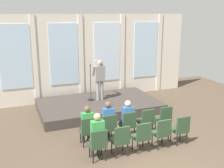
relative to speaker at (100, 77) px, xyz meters
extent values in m
plane|color=brown|center=(-0.12, -4.73, -1.38)|extent=(16.40, 16.40, 0.00)
cube|color=silver|center=(-0.12, 1.57, 0.60)|extent=(10.41, 0.10, 3.97)
cube|color=silver|center=(-3.25, 1.51, 0.81)|extent=(1.30, 0.04, 2.76)
cube|color=silver|center=(-2.45, 1.52, 0.60)|extent=(0.20, 0.08, 3.97)
cube|color=silver|center=(-1.17, 1.51, 0.81)|extent=(1.30, 0.04, 2.76)
cube|color=silver|center=(-0.36, 1.52, 0.60)|extent=(0.20, 0.08, 3.97)
cube|color=silver|center=(0.92, 1.51, 0.81)|extent=(1.30, 0.04, 2.76)
cube|color=silver|center=(1.72, 1.52, 0.60)|extent=(0.20, 0.08, 3.97)
cube|color=silver|center=(3.00, 1.51, 0.81)|extent=(1.30, 0.04, 2.76)
cube|color=silver|center=(3.80, 1.52, 0.60)|extent=(0.20, 0.08, 3.97)
cube|color=#3F3833|center=(-0.12, -0.20, -1.20)|extent=(4.96, 2.96, 0.37)
cylinder|color=gray|center=(-0.09, -0.02, -0.59)|extent=(0.14, 0.14, 0.86)
cylinder|color=gray|center=(0.09, -0.02, -0.59)|extent=(0.14, 0.14, 0.86)
cube|color=gray|center=(0.00, -0.02, 0.16)|extent=(0.42, 0.22, 0.64)
cube|color=navy|center=(0.00, 0.10, 0.24)|extent=(0.06, 0.01, 0.39)
sphere|color=beige|center=(0.00, -0.01, 0.62)|extent=(0.21, 0.21, 0.21)
cylinder|color=gray|center=(-0.24, 0.06, 0.27)|extent=(0.09, 0.28, 0.45)
cylinder|color=gray|center=(0.16, 0.12, 0.50)|extent=(0.15, 0.36, 0.15)
cylinder|color=gray|center=(0.12, 0.25, 0.54)|extent=(0.11, 0.34, 0.15)
sphere|color=beige|center=(0.03, 0.51, 0.61)|extent=(0.10, 0.10, 0.10)
cylinder|color=black|center=(-0.37, 0.10, -1.00)|extent=(0.28, 0.28, 0.03)
cylinder|color=black|center=(-0.37, 0.10, -0.26)|extent=(0.02, 0.02, 1.45)
sphere|color=#262626|center=(-0.37, 0.10, 0.51)|extent=(0.07, 0.07, 0.07)
cylinder|color=black|center=(-1.30, -2.91, -1.18)|extent=(0.04, 0.04, 0.40)
cylinder|color=black|center=(-1.66, -2.91, -1.18)|extent=(0.04, 0.04, 0.40)
cylinder|color=black|center=(-1.30, -3.25, -1.18)|extent=(0.04, 0.04, 0.40)
cylinder|color=black|center=(-1.66, -3.25, -1.18)|extent=(0.04, 0.04, 0.40)
cube|color=#2D472D|center=(-1.48, -3.08, -0.94)|extent=(0.46, 0.44, 0.08)
cube|color=#2D472D|center=(-1.48, -3.27, -0.67)|extent=(0.46, 0.06, 0.46)
cylinder|color=#2D2D33|center=(-1.57, -2.90, -1.16)|extent=(0.10, 0.10, 0.44)
cylinder|color=#2D2D33|center=(-1.39, -2.90, -1.16)|extent=(0.10, 0.10, 0.44)
cube|color=#2D2D33|center=(-1.48, -3.02, -0.88)|extent=(0.34, 0.36, 0.12)
cube|color=green|center=(-1.48, -3.13, -0.57)|extent=(0.36, 0.20, 0.52)
sphere|color=brown|center=(-1.48, -3.11, -0.20)|extent=(0.20, 0.20, 0.20)
cylinder|color=black|center=(-0.62, -2.91, -1.18)|extent=(0.04, 0.04, 0.40)
cylinder|color=black|center=(-0.98, -2.91, -1.18)|extent=(0.04, 0.04, 0.40)
cylinder|color=black|center=(-0.62, -3.25, -1.18)|extent=(0.04, 0.04, 0.40)
cylinder|color=black|center=(-0.98, -3.25, -1.18)|extent=(0.04, 0.04, 0.40)
cube|color=#2D472D|center=(-0.80, -3.08, -0.94)|extent=(0.46, 0.44, 0.08)
cube|color=#2D472D|center=(-0.80, -3.27, -0.67)|extent=(0.46, 0.06, 0.46)
cylinder|color=#2D2D33|center=(-0.89, -2.90, -1.16)|extent=(0.10, 0.10, 0.44)
cylinder|color=#2D2D33|center=(-0.71, -2.90, -1.16)|extent=(0.10, 0.10, 0.44)
cube|color=#2D2D33|center=(-0.80, -3.02, -0.88)|extent=(0.34, 0.36, 0.12)
cube|color=#3366A5|center=(-0.80, -3.13, -0.54)|extent=(0.36, 0.20, 0.57)
sphere|color=brown|center=(-0.80, -3.11, -0.14)|extent=(0.20, 0.20, 0.20)
cylinder|color=black|center=(0.06, -2.91, -1.18)|extent=(0.04, 0.04, 0.40)
cylinder|color=black|center=(-0.30, -2.91, -1.18)|extent=(0.04, 0.04, 0.40)
cylinder|color=black|center=(0.06, -3.25, -1.18)|extent=(0.04, 0.04, 0.40)
cylinder|color=black|center=(-0.30, -3.25, -1.18)|extent=(0.04, 0.04, 0.40)
cube|color=#2D472D|center=(-0.12, -3.08, -0.94)|extent=(0.46, 0.44, 0.08)
cube|color=#2D472D|center=(-0.12, -3.27, -0.67)|extent=(0.46, 0.06, 0.46)
cylinder|color=#2D2D33|center=(-0.21, -2.90, -1.16)|extent=(0.10, 0.10, 0.44)
cylinder|color=#2D2D33|center=(-0.03, -2.90, -1.16)|extent=(0.10, 0.10, 0.44)
cube|color=#2D2D33|center=(-0.12, -3.02, -0.88)|extent=(0.34, 0.36, 0.12)
cube|color=#3366A5|center=(-0.12, -3.13, -0.56)|extent=(0.36, 0.20, 0.52)
sphere|color=beige|center=(-0.12, -3.11, -0.19)|extent=(0.20, 0.20, 0.20)
cylinder|color=black|center=(0.73, -2.91, -1.18)|extent=(0.04, 0.04, 0.40)
cylinder|color=black|center=(0.37, -2.91, -1.18)|extent=(0.04, 0.04, 0.40)
cylinder|color=black|center=(0.73, -3.25, -1.18)|extent=(0.04, 0.04, 0.40)
cylinder|color=black|center=(0.37, -3.25, -1.18)|extent=(0.04, 0.04, 0.40)
cube|color=#2D472D|center=(0.55, -3.08, -0.94)|extent=(0.46, 0.44, 0.08)
cube|color=#2D472D|center=(0.55, -3.27, -0.67)|extent=(0.46, 0.06, 0.46)
cylinder|color=black|center=(1.41, -2.91, -1.18)|extent=(0.04, 0.04, 0.40)
cylinder|color=black|center=(1.05, -2.91, -1.18)|extent=(0.04, 0.04, 0.40)
cylinder|color=black|center=(1.41, -3.25, -1.18)|extent=(0.04, 0.04, 0.40)
cylinder|color=black|center=(1.05, -3.25, -1.18)|extent=(0.04, 0.04, 0.40)
cube|color=#2D472D|center=(1.23, -3.08, -0.94)|extent=(0.46, 0.44, 0.08)
cube|color=#2D472D|center=(1.23, -3.27, -0.67)|extent=(0.46, 0.06, 0.46)
cylinder|color=black|center=(-1.30, -3.86, -1.18)|extent=(0.04, 0.04, 0.40)
cylinder|color=black|center=(-1.66, -3.86, -1.18)|extent=(0.04, 0.04, 0.40)
cylinder|color=black|center=(-1.30, -4.20, -1.18)|extent=(0.04, 0.04, 0.40)
cylinder|color=black|center=(-1.66, -4.20, -1.18)|extent=(0.04, 0.04, 0.40)
cube|color=#2D472D|center=(-1.48, -4.03, -0.94)|extent=(0.46, 0.44, 0.08)
cube|color=#2D472D|center=(-1.48, -4.22, -0.67)|extent=(0.46, 0.06, 0.46)
cylinder|color=#2D2D33|center=(-1.57, -3.85, -1.16)|extent=(0.10, 0.10, 0.44)
cylinder|color=#2D2D33|center=(-1.39, -3.85, -1.16)|extent=(0.10, 0.10, 0.44)
cube|color=#2D2D33|center=(-1.48, -3.97, -0.88)|extent=(0.34, 0.36, 0.12)
cube|color=green|center=(-1.48, -4.08, -0.52)|extent=(0.36, 0.20, 0.62)
sphere|color=tan|center=(-1.48, -4.06, -0.10)|extent=(0.20, 0.20, 0.20)
cylinder|color=black|center=(-0.62, -3.86, -1.18)|extent=(0.04, 0.04, 0.40)
cylinder|color=black|center=(-0.98, -3.86, -1.18)|extent=(0.04, 0.04, 0.40)
cylinder|color=black|center=(-0.62, -4.20, -1.18)|extent=(0.04, 0.04, 0.40)
cylinder|color=black|center=(-0.98, -4.20, -1.18)|extent=(0.04, 0.04, 0.40)
cube|color=#2D472D|center=(-0.80, -4.03, -0.94)|extent=(0.46, 0.44, 0.08)
cube|color=#2D472D|center=(-0.80, -4.22, -0.67)|extent=(0.46, 0.06, 0.46)
cylinder|color=black|center=(0.06, -3.86, -1.18)|extent=(0.04, 0.04, 0.40)
cylinder|color=black|center=(-0.30, -3.86, -1.18)|extent=(0.04, 0.04, 0.40)
cylinder|color=black|center=(0.06, -4.20, -1.18)|extent=(0.04, 0.04, 0.40)
cylinder|color=black|center=(-0.30, -4.20, -1.18)|extent=(0.04, 0.04, 0.40)
cube|color=#2D472D|center=(-0.12, -4.03, -0.94)|extent=(0.46, 0.44, 0.08)
cube|color=#2D472D|center=(-0.12, -4.22, -0.67)|extent=(0.46, 0.06, 0.46)
cylinder|color=black|center=(0.73, -3.86, -1.18)|extent=(0.04, 0.04, 0.40)
cylinder|color=black|center=(0.37, -3.86, -1.18)|extent=(0.04, 0.04, 0.40)
cylinder|color=black|center=(0.73, -4.20, -1.18)|extent=(0.04, 0.04, 0.40)
cylinder|color=black|center=(0.37, -4.20, -1.18)|extent=(0.04, 0.04, 0.40)
cube|color=#2D472D|center=(0.55, -4.03, -0.94)|extent=(0.46, 0.44, 0.08)
cube|color=#2D472D|center=(0.55, -4.22, -0.67)|extent=(0.46, 0.06, 0.46)
cylinder|color=black|center=(1.41, -3.86, -1.18)|extent=(0.04, 0.04, 0.40)
cylinder|color=black|center=(1.05, -3.86, -1.18)|extent=(0.04, 0.04, 0.40)
cylinder|color=black|center=(1.41, -4.20, -1.18)|extent=(0.04, 0.04, 0.40)
cylinder|color=black|center=(1.05, -4.20, -1.18)|extent=(0.04, 0.04, 0.40)
cube|color=#2D472D|center=(1.23, -4.03, -0.94)|extent=(0.46, 0.44, 0.08)
cube|color=#2D472D|center=(1.23, -4.22, -0.67)|extent=(0.46, 0.06, 0.46)
camera|label=1|loc=(-3.64, -10.58, 2.61)|focal=43.52mm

